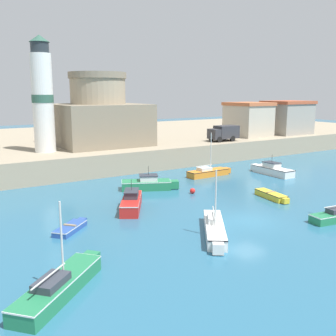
% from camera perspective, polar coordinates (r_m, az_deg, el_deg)
% --- Properties ---
extents(ground_plane, '(200.00, 200.00, 0.00)m').
position_cam_1_polar(ground_plane, '(30.62, 11.55, -7.43)').
color(ground_plane, '#28607F').
extents(quay_seawall, '(120.00, 40.00, 2.62)m').
position_cam_1_polar(quay_seawall, '(64.30, -13.71, 3.30)').
color(quay_seawall, gray).
rests_on(quay_seawall, ground).
extents(dinghy_blue_0, '(3.17, 2.97, 0.49)m').
position_cam_1_polar(dinghy_blue_0, '(28.59, -13.93, -8.39)').
color(dinghy_blue_0, '#284C9E').
rests_on(dinghy_blue_0, ground).
extents(motorboat_green_1, '(5.74, 3.81, 2.37)m').
position_cam_1_polar(motorboat_green_1, '(39.21, -2.90, -2.29)').
color(motorboat_green_1, '#237A4C').
rests_on(motorboat_green_1, ground).
extents(motorboat_white_2, '(1.75, 5.92, 2.37)m').
position_cam_1_polar(motorboat_white_2, '(47.74, 14.85, -0.25)').
color(motorboat_white_2, white).
rests_on(motorboat_white_2, ground).
extents(dinghy_yellow_4, '(1.63, 4.24, 0.63)m').
position_cam_1_polar(dinghy_yellow_4, '(37.09, 14.79, -3.83)').
color(dinghy_yellow_4, yellow).
rests_on(dinghy_yellow_4, ground).
extents(motorboat_red_5, '(4.03, 5.58, 2.47)m').
position_cam_1_polar(motorboat_red_5, '(32.85, -5.31, -4.87)').
color(motorboat_red_5, red).
rests_on(motorboat_red_5, ground).
extents(sailboat_orange_6, '(5.79, 1.61, 5.00)m').
position_cam_1_polar(sailboat_orange_6, '(45.55, 5.91, -0.61)').
color(sailboat_orange_6, orange).
rests_on(sailboat_orange_6, ground).
extents(sailboat_green_7, '(5.85, 5.43, 4.53)m').
position_cam_1_polar(sailboat_green_7, '(20.26, -15.41, -16.03)').
color(sailboat_green_7, '#237A4C').
rests_on(sailboat_green_7, ground).
extents(sailboat_white_9, '(4.74, 6.12, 4.59)m').
position_cam_1_polar(sailboat_white_9, '(27.16, 6.77, -8.64)').
color(sailboat_white_9, white).
rests_on(sailboat_white_9, ground).
extents(mooring_buoy, '(0.52, 0.52, 0.52)m').
position_cam_1_polar(mooring_buoy, '(37.67, 3.58, -3.33)').
color(mooring_buoy, red).
rests_on(mooring_buoy, ground).
extents(fortress, '(11.32, 11.32, 9.45)m').
position_cam_1_polar(fortress, '(53.41, -10.01, 7.18)').
color(fortress, gray).
rests_on(fortress, quay_seawall).
extents(lighthouse, '(2.45, 2.45, 13.22)m').
position_cam_1_polar(lighthouse, '(47.98, -17.75, 9.86)').
color(lighthouse, silver).
rests_on(lighthouse, quay_seawall).
extents(harbor_shed_near_wharf, '(7.23, 6.16, 5.49)m').
position_cam_1_polar(harbor_shed_near_wharf, '(69.27, 16.92, 7.06)').
color(harbor_shed_near_wharf, gray).
rests_on(harbor_shed_near_wharf, quay_seawall).
extents(harbor_shed_mid_row, '(5.85, 6.40, 5.33)m').
position_cam_1_polar(harbor_shed_mid_row, '(64.10, 11.56, 6.97)').
color(harbor_shed_mid_row, '#BCB29E').
rests_on(harbor_shed_mid_row, quay_seawall).
extents(truck_on_quay, '(4.39, 2.32, 2.20)m').
position_cam_1_polar(truck_on_quay, '(56.91, 8.06, 5.11)').
color(truck_on_quay, '#333338').
rests_on(truck_on_quay, quay_seawall).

